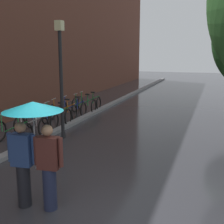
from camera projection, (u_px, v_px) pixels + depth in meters
ground_plane at (72, 216)px, 5.39m from camera, size 80.00×80.00×0.00m
kerb_strip at (105, 107)px, 15.65m from camera, size 0.30×36.00×0.12m
parked_bicycle_0 at (13, 132)px, 9.68m from camera, size 1.14×0.79×0.96m
parked_bicycle_1 at (31, 125)px, 10.54m from camera, size 1.09×0.72×0.96m
parked_bicycle_2 at (43, 120)px, 11.39m from camera, size 1.12×0.76×0.96m
parked_bicycle_3 at (57, 116)px, 12.07m from camera, size 1.14×0.80×0.96m
parked_bicycle_4 at (63, 112)px, 12.92m from camera, size 1.17×0.84×0.96m
parked_bicycle_5 at (73, 108)px, 13.63m from camera, size 1.11×0.75×0.96m
parked_bicycle_6 at (84, 105)px, 14.45m from camera, size 1.12×0.77×0.96m
parked_bicycle_7 at (89, 103)px, 15.17m from camera, size 1.14×0.79×0.96m
couple_under_umbrella at (34, 139)px, 5.42m from camera, size 1.13×1.12×2.09m
street_lamp_post at (61, 71)px, 9.77m from camera, size 0.24×0.24×3.98m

